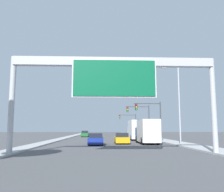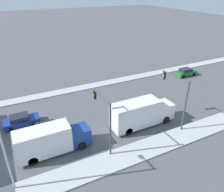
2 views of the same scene
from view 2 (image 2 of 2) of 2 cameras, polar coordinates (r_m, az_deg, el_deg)
median_strip_left at (r=48.09m, az=14.08°, el=6.41°), size 2.00×120.00×0.15m
car_near_center at (r=30.90m, az=-22.65°, el=-5.94°), size 1.89×4.41×1.50m
car_far_right at (r=46.45m, az=18.73°, el=5.88°), size 1.76×4.37×1.55m
car_near_left at (r=28.09m, az=-16.44°, el=-8.36°), size 1.87×4.39×1.49m
truck_box_primary at (r=24.68m, az=-15.71°, el=-11.04°), size 2.31×7.87×3.26m
truck_box_secondary at (r=28.16m, az=7.52°, el=-4.56°), size 2.43×8.61×3.57m
traffic_light_near_intersection at (r=22.91m, az=-1.95°, el=-5.01°), size 4.39×0.32×6.41m
traffic_light_mid_block at (r=27.97m, az=16.86°, el=0.67°), size 4.81×0.32×6.78m
street_lamp_right at (r=19.72m, az=-27.14°, el=-9.47°), size 2.21×0.28×9.96m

